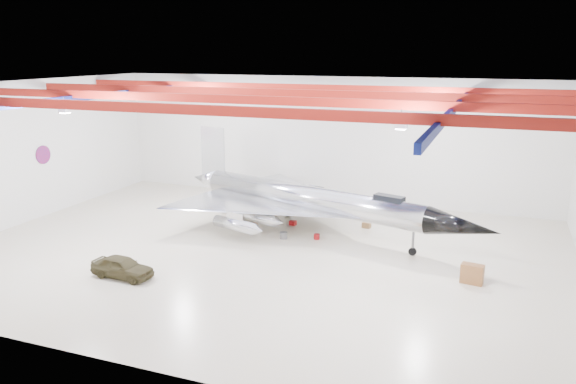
% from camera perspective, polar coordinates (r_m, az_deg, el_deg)
% --- Properties ---
extents(floor, '(40.00, 40.00, 0.00)m').
position_cam_1_polar(floor, '(38.09, -2.82, -6.06)').
color(floor, beige).
rests_on(floor, ground).
extents(wall_back, '(40.00, 0.00, 40.00)m').
position_cam_1_polar(wall_back, '(50.43, 3.95, 5.39)').
color(wall_back, silver).
rests_on(wall_back, floor).
extents(wall_left, '(0.00, 30.00, 30.00)m').
position_cam_1_polar(wall_left, '(48.09, -25.37, 3.63)').
color(wall_left, silver).
rests_on(wall_left, floor).
extents(ceiling, '(40.00, 40.00, 0.00)m').
position_cam_1_polar(ceiling, '(35.82, -3.04, 10.69)').
color(ceiling, '#0A0F38').
rests_on(ceiling, wall_back).
extents(ceiling_structure, '(39.50, 29.50, 1.08)m').
position_cam_1_polar(ceiling_structure, '(35.87, -3.02, 9.61)').
color(ceiling_structure, maroon).
rests_on(ceiling_structure, ceiling).
extents(wall_roundel, '(0.10, 1.50, 1.50)m').
position_cam_1_polar(wall_roundel, '(49.51, -23.62, 3.49)').
color(wall_roundel, '#B21414').
rests_on(wall_roundel, wall_left).
extents(jet_aircraft, '(25.47, 18.37, 7.10)m').
position_cam_1_polar(jet_aircraft, '(41.50, 2.09, -0.97)').
color(jet_aircraft, silver).
rests_on(jet_aircraft, floor).
extents(jeep, '(3.93, 1.70, 1.32)m').
position_cam_1_polar(jeep, '(35.08, -16.49, -7.31)').
color(jeep, '#3A331D').
rests_on(jeep, floor).
extents(desk, '(1.35, 0.83, 1.16)m').
position_cam_1_polar(desk, '(34.56, 18.20, -7.91)').
color(desk, brown).
rests_on(desk, floor).
extents(toolbox_red, '(0.54, 0.45, 0.35)m').
position_cam_1_polar(toolbox_red, '(43.62, 0.50, -3.16)').
color(toolbox_red, maroon).
rests_on(toolbox_red, floor).
extents(engine_drum, '(0.64, 0.64, 0.49)m').
position_cam_1_polar(engine_drum, '(40.51, -0.46, -4.43)').
color(engine_drum, '#59595B').
rests_on(engine_drum, floor).
extents(parts_bin, '(0.66, 0.56, 0.43)m').
position_cam_1_polar(parts_bin, '(43.38, 7.98, -3.34)').
color(parts_bin, olive).
rests_on(parts_bin, floor).
extents(crate_small, '(0.52, 0.46, 0.30)m').
position_cam_1_polar(crate_small, '(47.88, -4.24, -1.65)').
color(crate_small, '#59595B').
rests_on(crate_small, floor).
extents(tool_chest, '(0.54, 0.54, 0.38)m').
position_cam_1_polar(tool_chest, '(40.46, 2.93, -4.55)').
color(tool_chest, maroon).
rests_on(tool_chest, floor).
extents(oil_barrel, '(0.66, 0.58, 0.40)m').
position_cam_1_polar(oil_barrel, '(43.80, -3.49, -3.08)').
color(oil_barrel, olive).
rests_on(oil_barrel, floor).
extents(spares_box, '(0.58, 0.58, 0.40)m').
position_cam_1_polar(spares_box, '(46.74, 4.65, -1.98)').
color(spares_box, '#59595B').
rests_on(spares_box, floor).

